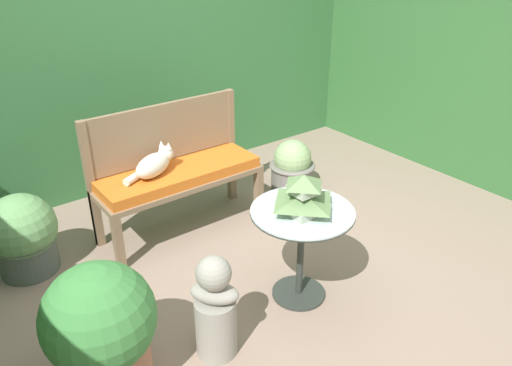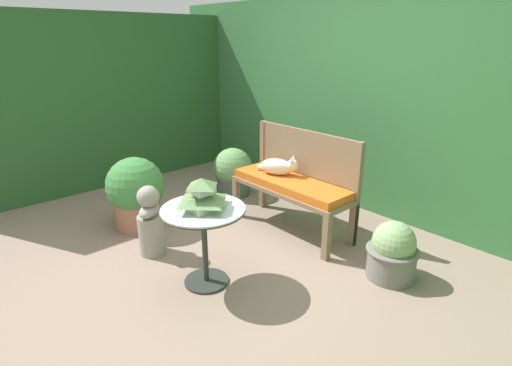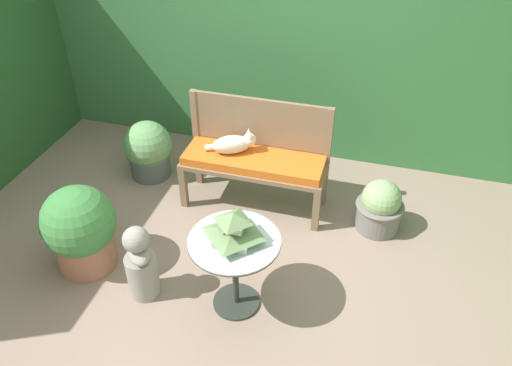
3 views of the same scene
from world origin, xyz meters
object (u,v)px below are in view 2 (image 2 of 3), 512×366
garden_bench (291,188)px  potted_plant_patio_mid (233,172)px  potted_plant_bench_right (393,252)px  cat (279,166)px  pagoda_birdhouse (202,196)px  garden_bust (151,223)px  potted_plant_table_far (136,193)px  patio_table (204,225)px

garden_bench → potted_plant_patio_mid: (-1.14, 0.18, -0.17)m
garden_bench → potted_plant_bench_right: garden_bench is taller
cat → pagoda_birdhouse: 1.26m
garden_bust → potted_plant_table_far: size_ratio=0.88×
garden_bench → potted_plant_patio_mid: 1.16m
patio_table → potted_plant_table_far: bearing=177.2°
garden_bench → cat: size_ratio=2.84×
cat → patio_table: bearing=-98.1°
garden_bench → pagoda_birdhouse: pagoda_birdhouse is taller
garden_bench → pagoda_birdhouse: bearing=-80.3°
pagoda_birdhouse → potted_plant_bench_right: 1.58m
garden_bust → cat: bearing=127.1°
garden_bench → garden_bust: size_ratio=2.00×
patio_table → cat: bearing=108.2°
potted_plant_bench_right → potted_plant_table_far: potted_plant_table_far is taller
cat → pagoda_birdhouse: pagoda_birdhouse is taller
patio_table → pagoda_birdhouse: 0.24m
patio_table → garden_bust: garden_bust is taller
cat → pagoda_birdhouse: bearing=-98.1°
cat → garden_bust: size_ratio=0.70×
patio_table → potted_plant_bench_right: size_ratio=1.32×
garden_bench → potted_plant_bench_right: size_ratio=2.64×
garden_bench → cat: bearing=174.7°
garden_bench → potted_plant_patio_mid: potted_plant_patio_mid is taller
garden_bench → garden_bust: 1.37m
patio_table → garden_bust: 0.74m
potted_plant_patio_mid → potted_plant_bench_right: bearing=-4.9°
cat → potted_plant_table_far: (-0.89, -1.13, -0.25)m
patio_table → potted_plant_patio_mid: bearing=134.6°
pagoda_birdhouse → patio_table: bearing=-76.0°
patio_table → garden_bust: (-0.70, -0.09, -0.20)m
cat → patio_table: 1.26m
garden_bench → patio_table: size_ratio=2.01×
pagoda_birdhouse → potted_plant_patio_mid: (-1.34, 1.35, -0.46)m
patio_table → potted_plant_patio_mid: patio_table is taller
potted_plant_bench_right → pagoda_birdhouse: bearing=-129.1°
cat → potted_plant_table_far: bearing=-154.6°
patio_table → potted_plant_bench_right: 1.52m
pagoda_birdhouse → potted_plant_patio_mid: size_ratio=0.56×
cat → potted_plant_patio_mid: cat is taller
garden_bust → potted_plant_bench_right: garden_bust is taller
potted_plant_patio_mid → cat: bearing=-9.8°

